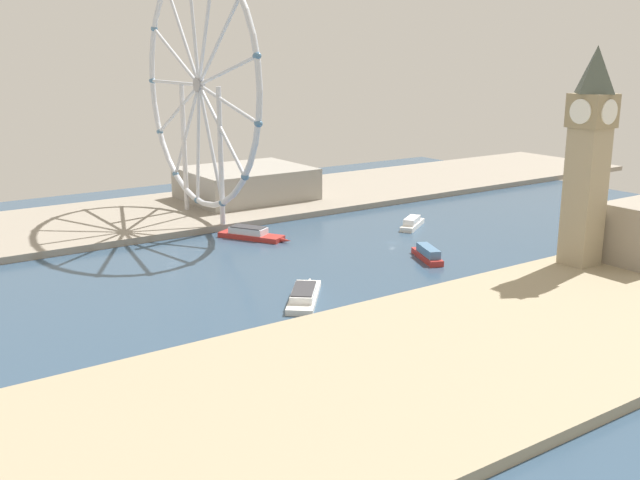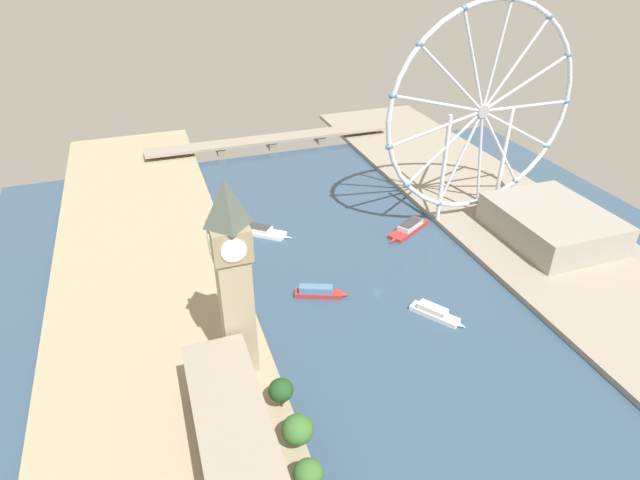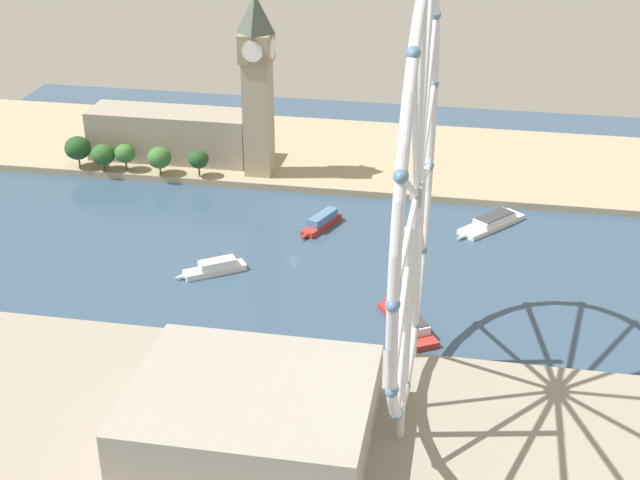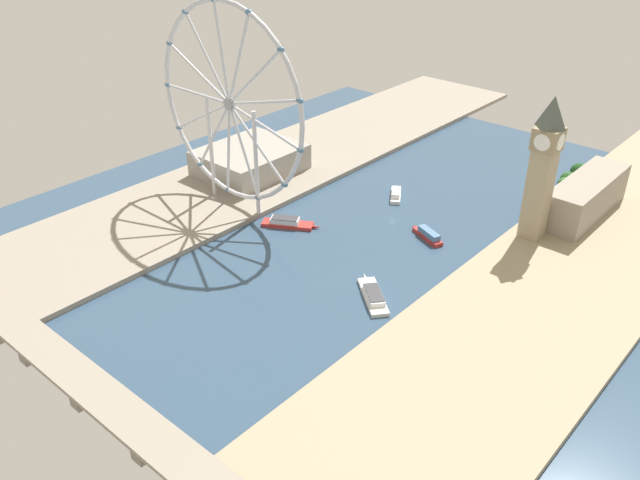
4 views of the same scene
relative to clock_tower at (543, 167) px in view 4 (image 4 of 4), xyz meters
name	(u,v)px [view 4 (image 4 of 4)]	position (x,y,z in m)	size (l,w,h in m)	color
ground_plane	(392,219)	(72.99, 30.71, -44.89)	(381.34, 381.34, 0.00)	#334C66
riverbank_left	(563,281)	(-32.68, 30.71, -43.39)	(90.00, 520.00, 3.00)	tan
riverbank_right	(267,170)	(178.66, 30.71, -43.39)	(90.00, 520.00, 3.00)	gray
clock_tower	(543,167)	(0.00, 0.00, 0.00)	(14.41, 14.41, 80.40)	tan
parliament_block	(586,196)	(-11.09, -45.40, -30.53)	(22.00, 74.80, 22.72)	gray
tree_row_embankment	(564,183)	(8.79, -61.18, -33.58)	(12.89, 67.85, 14.59)	#513823
ferris_wheel	(229,105)	(154.69, 81.22, 20.45)	(116.57, 3.20, 120.67)	silver
riverside_hall	(250,160)	(182.88, 42.07, -33.53)	(52.97, 64.20, 16.71)	gray
river_bridge	(89,387)	(72.99, 233.49, -38.54)	(193.34, 16.89, 8.19)	gray
tour_boat_0	(287,223)	(114.44, 77.91, -42.76)	(32.97, 22.53, 5.37)	#B22D28
tour_boat_1	(373,295)	(31.49, 104.14, -42.99)	(32.17, 27.85, 4.72)	white
tour_boat_2	(428,235)	(44.61, 36.25, -42.51)	(25.98, 13.61, 5.58)	#B22D28
tour_boat_3	(396,194)	(89.46, 4.28, -42.82)	(18.34, 24.65, 5.11)	white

